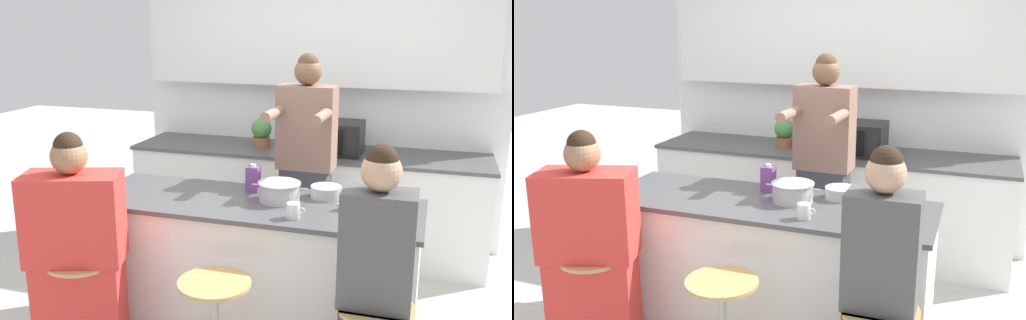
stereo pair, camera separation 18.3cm
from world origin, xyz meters
TOP-DOWN VIEW (x-y plane):
  - wall_back at (0.00, 1.87)m, footprint 3.33×0.22m
  - back_counter at (0.00, 1.53)m, footprint 3.09×0.70m
  - kitchen_island at (0.00, 0.00)m, footprint 2.10×0.74m
  - bar_stool_leftmost at (-0.84, -0.64)m, footprint 0.40×0.40m
  - person_cooking at (0.19, 0.65)m, footprint 0.42×0.56m
  - person_wrapped_blanket at (-0.85, -0.65)m, footprint 0.60×0.44m
  - person_seated_near at (0.84, -0.65)m, footprint 0.35×0.27m
  - cooking_pot at (0.16, 0.06)m, footprint 0.36×0.27m
  - fruit_bowl at (0.42, 0.22)m, footprint 0.20×0.20m
  - coffee_cup_near at (0.32, -0.22)m, footprint 0.11×0.08m
  - banana_bunch at (0.61, 0.02)m, footprint 0.18×0.13m
  - juice_carton at (-0.06, 0.20)m, footprint 0.08×0.08m
  - microwave at (0.25, 1.48)m, footprint 0.48×0.39m
  - potted_plant at (-0.42, 1.53)m, footprint 0.18×0.18m

SIDE VIEW (x-z plane):
  - bar_stool_leftmost at x=-0.84m, z-range 0.05..0.73m
  - back_counter at x=0.00m, z-range 0.00..0.92m
  - kitchen_island at x=0.00m, z-range 0.01..0.93m
  - person_wrapped_blanket at x=-0.85m, z-range -0.05..1.39m
  - person_seated_near at x=0.84m, z-range -0.05..1.43m
  - person_cooking at x=0.19m, z-range 0.00..1.81m
  - banana_bunch at x=0.61m, z-range 0.92..0.98m
  - fruit_bowl at x=0.42m, z-range 0.92..1.00m
  - coffee_cup_near at x=0.32m, z-range 0.92..1.02m
  - cooking_pot at x=0.16m, z-range 0.93..1.05m
  - juice_carton at x=-0.06m, z-range 0.92..1.10m
  - potted_plant at x=-0.42m, z-range 0.92..1.18m
  - microwave at x=0.25m, z-range 0.92..1.19m
  - wall_back at x=0.00m, z-range 0.19..2.89m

